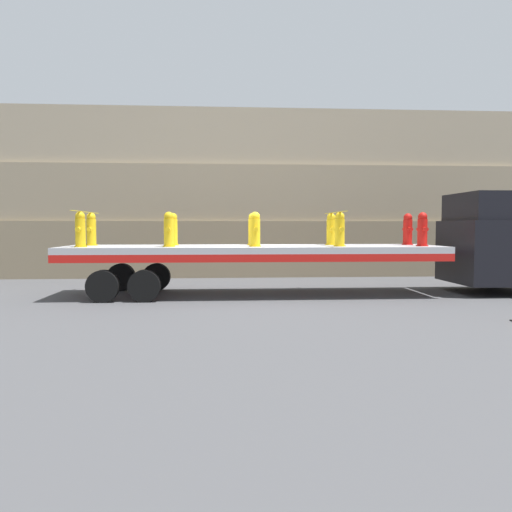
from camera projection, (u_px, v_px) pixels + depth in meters
The scene contains 16 objects.
ground_plane at pixel (254, 295), 13.88m from camera, with size 120.00×120.00×0.00m, color #474749.
rock_cliff at pixel (244, 195), 20.00m from camera, with size 60.00×3.30×6.33m.
truck_cab at pixel (499, 243), 14.26m from camera, with size 2.60×2.56×2.85m.
flatbed_trailer at pixel (237, 254), 13.78m from camera, with size 10.31×2.56×1.37m.
fire_hydrant_yellow_near_0 at pixel (80, 230), 12.93m from camera, with size 0.33×0.56×0.92m.
fire_hydrant_yellow_far_0 at pixel (91, 230), 14.01m from camera, with size 0.33×0.56×0.92m.
fire_hydrant_yellow_near_1 at pixel (169, 230), 13.08m from camera, with size 0.33×0.56×0.92m.
fire_hydrant_yellow_far_1 at pixel (173, 230), 14.16m from camera, with size 0.33×0.56×0.92m.
fire_hydrant_yellow_near_2 at pixel (255, 230), 13.24m from camera, with size 0.33×0.56×0.92m.
fire_hydrant_yellow_far_2 at pixel (253, 229), 14.31m from camera, with size 0.33×0.56×0.92m.
fire_hydrant_yellow_near_3 at pixel (340, 230), 13.39m from camera, with size 0.33×0.56×0.92m.
fire_hydrant_yellow_far_3 at pixel (331, 229), 14.46m from camera, with size 0.33×0.56×0.92m.
fire_hydrant_red_near_4 at pixel (422, 230), 13.54m from camera, with size 0.33×0.56×0.92m.
fire_hydrant_red_far_4 at pixel (408, 229), 14.61m from camera, with size 0.33×0.56×0.92m.
cargo_strap_rear at pixel (86, 212), 13.44m from camera, with size 0.05×2.66×0.01m.
cargo_strap_middle at pixel (335, 212), 13.90m from camera, with size 0.05×2.66×0.01m.
Camera 1 is at (-0.86, -13.77, 1.88)m, focal length 35.00 mm.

